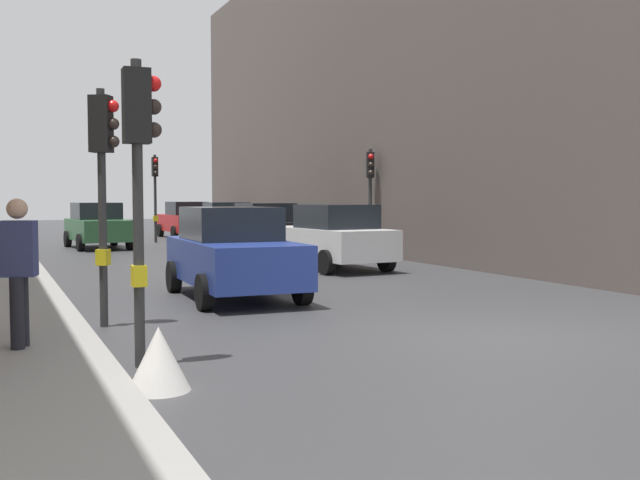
{
  "coord_description": "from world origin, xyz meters",
  "views": [
    {
      "loc": [
        -6.48,
        -8.3,
        1.94
      ],
      "look_at": [
        0.03,
        6.14,
        1.03
      ],
      "focal_mm": 41.15,
      "sensor_mm": 36.0,
      "label": 1
    }
  ],
  "objects": [
    {
      "name": "traffic_light_near_right",
      "position": [
        -4.93,
        3.0,
        2.45
      ],
      "size": [
        0.44,
        0.37,
        3.55
      ],
      "color": "#2D2D2D",
      "rests_on": "ground"
    },
    {
      "name": "car_red_sedan",
      "position": [
        2.23,
        27.01,
        0.88
      ],
      "size": [
        2.13,
        4.26,
        1.76
      ],
      "color": "red",
      "rests_on": "ground"
    },
    {
      "name": "car_blue_van",
      "position": [
        -2.2,
        5.3,
        0.88
      ],
      "size": [
        2.13,
        4.26,
        1.76
      ],
      "color": "navy",
      "rests_on": "ground"
    },
    {
      "name": "pedestrian_with_grey_backpack",
      "position": [
        -6.23,
        1.04,
        1.16
      ],
      "size": [
        0.65,
        0.44,
        1.77
      ],
      "color": "black",
      "rests_on": "sidewalk_kerb"
    },
    {
      "name": "traffic_light_mid_street",
      "position": [
        4.94,
        13.0,
        2.45
      ],
      "size": [
        0.33,
        0.45,
        3.54
      ],
      "color": "#2D2D2D",
      "rests_on": "ground"
    },
    {
      "name": "building_facade_right",
      "position": [
        11.25,
        16.42,
        6.14
      ],
      "size": [
        12.0,
        32.88,
        12.29
      ],
      "primitive_type": "cube",
      "color": "#5B514C",
      "rests_on": "ground"
    },
    {
      "name": "traffic_light_far_median",
      "position": [
        0.1,
        23.7,
        2.63
      ],
      "size": [
        0.24,
        0.43,
        3.81
      ],
      "color": "#2D2D2D",
      "rests_on": "ground"
    },
    {
      "name": "car_dark_suv",
      "position": [
        2.3,
        16.0,
        0.88
      ],
      "size": [
        2.03,
        4.21,
        1.76
      ],
      "color": "black",
      "rests_on": "ground"
    },
    {
      "name": "traffic_light_near_left",
      "position": [
        -4.92,
        0.12,
        2.41
      ],
      "size": [
        0.43,
        0.25,
        3.49
      ],
      "color": "#2D2D2D",
      "rests_on": "ground"
    },
    {
      "name": "car_green_estate",
      "position": [
        -2.71,
        20.96,
        0.88
      ],
      "size": [
        2.25,
        4.32,
        1.76
      ],
      "color": "#2D6038",
      "rests_on": "ground"
    },
    {
      "name": "ground_plane",
      "position": [
        0.0,
        0.0,
        0.0
      ],
      "size": [
        120.0,
        120.0,
        0.0
      ],
      "primitive_type": "plane",
      "color": "#38383A"
    },
    {
      "name": "car_silver_hatchback",
      "position": [
        2.62,
        21.7,
        0.88
      ],
      "size": [
        2.24,
        4.31,
        1.76
      ],
      "color": "#BCBCC1",
      "rests_on": "ground"
    },
    {
      "name": "warning_sign_triangle",
      "position": [
        -4.97,
        -1.01,
        0.33
      ],
      "size": [
        0.64,
        0.64,
        0.65
      ],
      "primitive_type": "cone",
      "color": "silver",
      "rests_on": "ground"
    },
    {
      "name": "car_white_compact",
      "position": [
        2.02,
        9.71,
        0.88
      ],
      "size": [
        2.25,
        4.32,
        1.76
      ],
      "color": "silver",
      "rests_on": "ground"
    }
  ]
}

